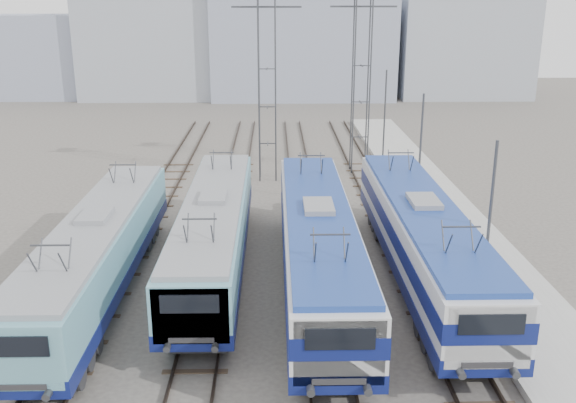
# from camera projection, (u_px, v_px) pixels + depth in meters

# --- Properties ---
(ground) EXTENTS (160.00, 160.00, 0.00)m
(ground) POSITION_uv_depth(u_px,v_px,m) (263.00, 341.00, 23.40)
(ground) COLOR #514C47
(platform) EXTENTS (4.00, 70.00, 0.30)m
(platform) POSITION_uv_depth(u_px,v_px,m) (475.00, 252.00, 31.18)
(platform) COLOR #9E9E99
(platform) RESTS_ON ground
(locomotive_far_left) EXTENTS (2.74, 17.28, 3.25)m
(locomotive_far_left) POSITION_uv_depth(u_px,v_px,m) (97.00, 252.00, 25.90)
(locomotive_far_left) COLOR #0D1653
(locomotive_far_left) RESTS_ON ground
(locomotive_center_left) EXTENTS (2.73, 17.22, 3.24)m
(locomotive_center_left) POSITION_uv_depth(u_px,v_px,m) (214.00, 230.00, 28.36)
(locomotive_center_left) COLOR #0D1653
(locomotive_center_left) RESTS_ON ground
(locomotive_center_right) EXTENTS (2.88, 18.23, 3.43)m
(locomotive_center_right) POSITION_uv_depth(u_px,v_px,m) (318.00, 242.00, 26.49)
(locomotive_center_right) COLOR #0D1653
(locomotive_center_right) RESTS_ON ground
(locomotive_far_right) EXTENTS (2.86, 18.07, 3.40)m
(locomotive_far_right) POSITION_uv_depth(u_px,v_px,m) (423.00, 235.00, 27.26)
(locomotive_far_right) COLOR #0D1653
(locomotive_far_right) RESTS_ON ground
(catenary_tower_west) EXTENTS (4.50, 1.20, 12.00)m
(catenary_tower_west) POSITION_uv_depth(u_px,v_px,m) (267.00, 82.00, 42.34)
(catenary_tower_west) COLOR #3F4247
(catenary_tower_west) RESTS_ON ground
(catenary_tower_east) EXTENTS (4.50, 1.20, 12.00)m
(catenary_tower_east) POSITION_uv_depth(u_px,v_px,m) (361.00, 78.00, 44.38)
(catenary_tower_east) COLOR #3F4247
(catenary_tower_east) RESTS_ON ground
(mast_front) EXTENTS (0.12, 0.12, 7.00)m
(mast_front) POSITION_uv_depth(u_px,v_px,m) (488.00, 230.00, 24.42)
(mast_front) COLOR #3F4247
(mast_front) RESTS_ON ground
(mast_mid) EXTENTS (0.12, 0.12, 7.00)m
(mast_mid) POSITION_uv_depth(u_px,v_px,m) (420.00, 156.00, 35.85)
(mast_mid) COLOR #3F4247
(mast_mid) RESTS_ON ground
(mast_rear) EXTENTS (0.12, 0.12, 7.00)m
(mast_rear) POSITION_uv_depth(u_px,v_px,m) (385.00, 118.00, 47.28)
(mast_rear) COLOR #3F4247
(mast_rear) RESTS_ON ground
(safety_cone) EXTENTS (0.30, 0.30, 0.52)m
(safety_cone) POSITION_uv_depth(u_px,v_px,m) (518.00, 358.00, 21.27)
(safety_cone) COLOR orange
(safety_cone) RESTS_ON platform
(building_west) EXTENTS (18.00, 12.00, 14.00)m
(building_west) POSITION_uv_depth(u_px,v_px,m) (158.00, 39.00, 80.05)
(building_west) COLOR #9AA1AD
(building_west) RESTS_ON ground
(building_center) EXTENTS (22.00, 14.00, 18.00)m
(building_center) POSITION_uv_depth(u_px,v_px,m) (302.00, 23.00, 79.82)
(building_center) COLOR #8E96AC
(building_center) RESTS_ON ground
(building_east) EXTENTS (16.00, 12.00, 12.00)m
(building_east) POSITION_uv_depth(u_px,v_px,m) (460.00, 47.00, 81.14)
(building_east) COLOR #9AA1AD
(building_east) RESTS_ON ground
(building_far_west) EXTENTS (14.00, 10.00, 10.00)m
(building_far_west) POSITION_uv_depth(u_px,v_px,m) (31.00, 56.00, 80.33)
(building_far_west) COLOR #8E96AC
(building_far_west) RESTS_ON ground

